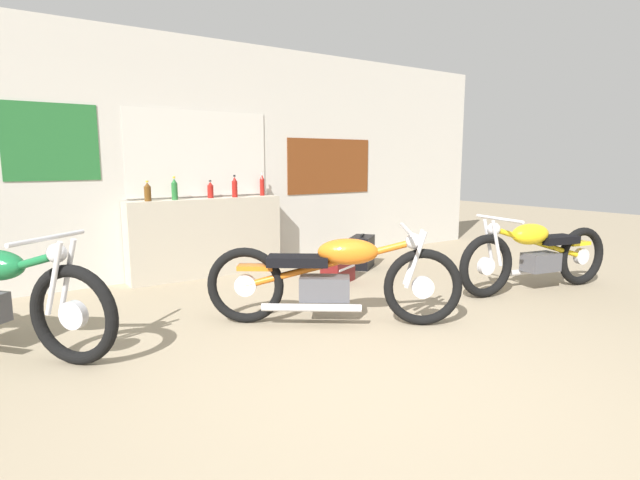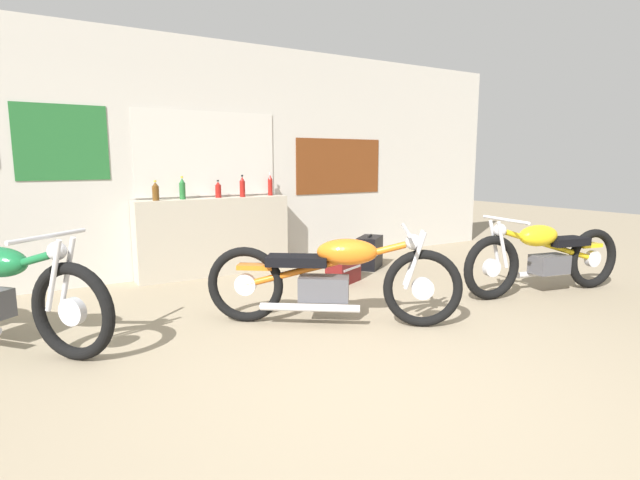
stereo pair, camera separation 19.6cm
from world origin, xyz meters
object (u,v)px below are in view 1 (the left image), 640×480
object	(u,v)px
bottle_center	(210,190)
motorcycle_yellow	(536,254)
bottle_left_center	(175,189)
hard_case_darkred	(338,267)
bottle_leftmost	(148,192)
bottle_right_center	(235,187)
bottle_rightmost	(262,185)
motorcycle_orange	(333,277)
hard_case_black	(362,252)

from	to	relation	value
bottle_center	motorcycle_yellow	bearing A→B (deg)	-46.55
bottle_left_center	hard_case_darkred	world-z (taller)	bottle_left_center
bottle_leftmost	hard_case_darkred	size ratio (longest dim) A/B	0.46
bottle_right_center	bottle_rightmost	world-z (taller)	bottle_rightmost
bottle_right_center	motorcycle_orange	bearing A→B (deg)	-94.59
bottle_right_center	motorcycle_yellow	world-z (taller)	bottle_right_center
bottle_leftmost	hard_case_black	xyz separation A→B (m)	(2.50, -0.67, -0.83)
hard_case_darkred	motorcycle_orange	bearing A→B (deg)	-128.21
bottle_center	bottle_leftmost	bearing A→B (deg)	-175.50
hard_case_black	hard_case_darkred	bearing A→B (deg)	-147.43
bottle_rightmost	motorcycle_orange	size ratio (longest dim) A/B	0.16
bottle_left_center	bottle_leftmost	bearing A→B (deg)	-174.55
bottle_center	bottle_rightmost	distance (m)	0.71
motorcycle_orange	bottle_leftmost	bearing A→B (deg)	110.65
bottle_leftmost	hard_case_black	distance (m)	2.72
bottle_center	bottle_right_center	size ratio (longest dim) A/B	0.78
bottle_leftmost	motorcycle_yellow	world-z (taller)	bottle_leftmost
bottle_right_center	hard_case_black	world-z (taller)	bottle_right_center
bottle_right_center	bottle_rightmost	distance (m)	0.42
bottle_center	hard_case_darkred	size ratio (longest dim) A/B	0.43
bottle_right_center	hard_case_black	bearing A→B (deg)	-25.16
bottle_left_center	hard_case_darkred	xyz separation A→B (m)	(1.46, -1.16, -0.87)
hard_case_black	bottle_leftmost	bearing A→B (deg)	165.01
bottle_leftmost	bottle_right_center	xyz separation A→B (m)	(1.05, 0.01, 0.02)
bottle_left_center	bottle_center	size ratio (longest dim) A/B	1.25
bottle_center	bottle_right_center	xyz separation A→B (m)	(0.29, -0.05, 0.03)
bottle_left_center	bottle_right_center	bearing A→B (deg)	-1.30
bottle_leftmost	motorcycle_orange	distance (m)	2.52
bottle_right_center	bottle_rightmost	xyz separation A→B (m)	(0.42, 0.08, 0.01)
motorcycle_orange	hard_case_black	size ratio (longest dim) A/B	3.57
motorcycle_orange	hard_case_black	xyz separation A→B (m)	(1.64, 1.62, -0.21)
bottle_right_center	bottle_rightmost	size ratio (longest dim) A/B	0.94
bottle_rightmost	hard_case_black	bearing A→B (deg)	-36.20
hard_case_black	bottle_rightmost	bearing A→B (deg)	143.80
hard_case_black	bottle_left_center	bearing A→B (deg)	162.29
bottle_right_center	hard_case_darkred	size ratio (longest dim) A/B	0.55
bottle_leftmost	hard_case_darkred	world-z (taller)	bottle_leftmost
bottle_rightmost	hard_case_black	world-z (taller)	bottle_rightmost
bottle_center	bottle_rightmost	xyz separation A→B (m)	(0.71, 0.03, 0.03)
bottle_leftmost	motorcycle_orange	world-z (taller)	bottle_leftmost
hard_case_black	motorcycle_yellow	bearing A→B (deg)	-67.96
motorcycle_orange	motorcycle_yellow	bearing A→B (deg)	-7.68
motorcycle_yellow	hard_case_black	world-z (taller)	motorcycle_yellow
hard_case_darkred	bottle_center	bearing A→B (deg)	130.46
bottle_right_center	motorcycle_orange	xyz separation A→B (m)	(-0.18, -2.30, -0.64)
bottle_rightmost	hard_case_darkred	world-z (taller)	bottle_rightmost
bottle_right_center	bottle_rightmost	bearing A→B (deg)	10.28
hard_case_black	bottle_right_center	bearing A→B (deg)	154.84
bottle_left_center	hard_case_black	distance (m)	2.45
bottle_leftmost	bottle_center	xyz separation A→B (m)	(0.75, 0.06, -0.01)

